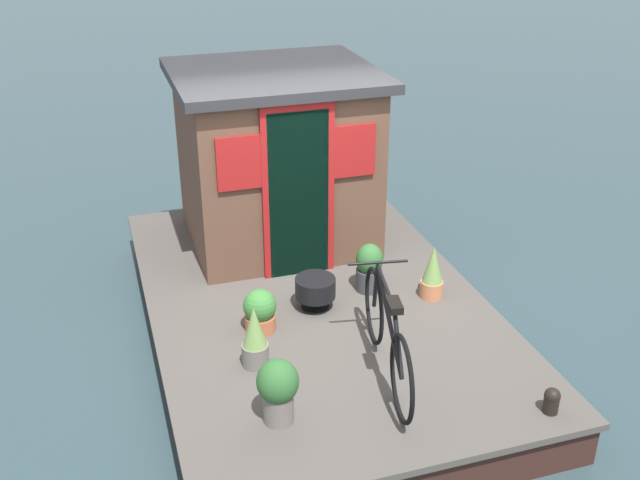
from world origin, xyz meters
TOP-DOWN VIEW (x-y plane):
  - ground_plane at (0.00, 0.00)m, footprint 60.00×60.00m
  - houseboat_deck at (0.00, 0.00)m, footprint 4.88×3.11m
  - houseboat_cabin at (1.33, 0.00)m, footprint 1.86×2.07m
  - bicycle at (-1.36, -0.19)m, footprint 1.69×0.50m
  - potted_plant_thyme at (-0.03, -0.55)m, footprint 0.26×0.26m
  - potted_plant_fern at (-1.66, 0.78)m, footprint 0.31×0.31m
  - potted_plant_mint at (-0.41, 0.62)m, footprint 0.30×0.30m
  - potted_plant_lavender at (-0.91, 0.79)m, footprint 0.22×0.22m
  - potted_plant_rosemary at (-0.34, -1.08)m, footprint 0.22×0.22m
  - charcoal_grill at (-0.21, 0.05)m, footprint 0.38×0.38m
  - mooring_bollard at (-2.18, -1.20)m, footprint 0.12×0.12m

SIDE VIEW (x-z plane):
  - ground_plane at x=0.00m, z-range 0.00..0.00m
  - houseboat_deck at x=0.00m, z-range 0.00..0.43m
  - mooring_bollard at x=-2.18m, z-range 0.43..0.64m
  - potted_plant_mint at x=-0.41m, z-range 0.42..0.82m
  - charcoal_grill at x=-0.21m, z-range 0.48..0.79m
  - potted_plant_thyme at x=-0.03m, z-range 0.42..0.91m
  - potted_plant_rosemary at x=-0.34m, z-range 0.41..0.95m
  - potted_plant_lavender at x=-0.91m, z-range 0.41..0.96m
  - potted_plant_fern at x=-1.66m, z-range 0.45..0.98m
  - bicycle at x=-1.36m, z-range 0.40..1.21m
  - houseboat_cabin at x=1.33m, z-range 0.44..2.32m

